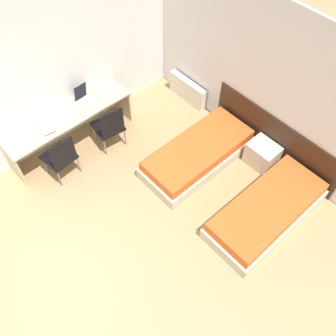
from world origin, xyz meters
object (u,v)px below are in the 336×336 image
Objects in this scene: chair_near_laptop at (109,126)px; laptop at (85,99)px; nightstand at (262,154)px; chair_near_notebook at (61,156)px; bed_near_window at (198,154)px; bed_near_door at (267,211)px.

chair_near_laptop is 2.71× the size of laptop.
nightstand is 3.33m from chair_near_notebook.
chair_near_laptop is at bearing 5.57° from laptop.
nightstand is at bearing 46.76° from bed_near_window.
chair_near_laptop is at bearing -145.96° from bed_near_window.
bed_near_window is 1.49m from bed_near_door.
chair_near_notebook is at bearing -62.53° from laptop.
bed_near_window is 1.58m from chair_near_laptop.
laptop is at bearing -163.98° from bed_near_door.
nightstand is 3.14m from laptop.
nightstand is at bearing 47.69° from chair_near_notebook.
nightstand is 0.54× the size of chair_near_laptop.
bed_near_window is at bearing 41.45° from chair_near_laptop.
bed_near_door is 2.92m from chair_near_laptop.
laptop is at bearing -152.35° from bed_near_window.
laptop reaches higher than bed_near_window.
chair_near_laptop is at bearing -140.71° from nightstand.
chair_near_laptop and chair_near_notebook have the same top height.
laptop is at bearing -163.80° from chair_near_laptop.
bed_near_door is 5.84× the size of laptop.
bed_near_window is at bearing 24.42° from laptop.
laptop is (-1.81, -0.95, 0.60)m from bed_near_window.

